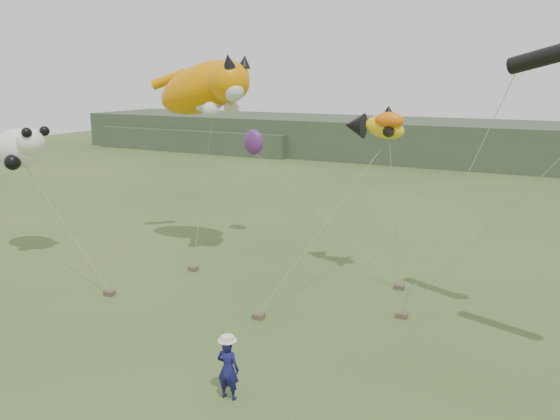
{
  "coord_description": "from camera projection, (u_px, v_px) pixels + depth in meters",
  "views": [
    {
      "loc": [
        7.68,
        -12.51,
        8.27
      ],
      "look_at": [
        -0.11,
        3.0,
        4.07
      ],
      "focal_mm": 35.0,
      "sensor_mm": 36.0,
      "label": 1
    }
  ],
  "objects": [
    {
      "name": "panda_kite",
      "position": [
        21.0,
        148.0,
        24.58
      ],
      "size": [
        3.14,
        2.03,
        1.95
      ],
      "color": "white",
      "rests_on": "ground"
    },
    {
      "name": "headland",
      "position": [
        436.0,
        142.0,
        55.89
      ],
      "size": [
        90.0,
        13.0,
        4.0
      ],
      "color": "#2D3D28",
      "rests_on": "ground"
    },
    {
      "name": "festival_attendant",
      "position": [
        228.0,
        369.0,
        14.31
      ],
      "size": [
        0.65,
        0.46,
        1.69
      ],
      "primitive_type": "imported",
      "rotation": [
        0.0,
        0.0,
        3.22
      ],
      "color": "#151550",
      "rests_on": "ground"
    },
    {
      "name": "ground",
      "position": [
        238.0,
        365.0,
        16.16
      ],
      "size": [
        120.0,
        120.0,
        0.0
      ],
      "primitive_type": "plane",
      "color": "#385123",
      "rests_on": "ground"
    },
    {
      "name": "misc_kites",
      "position": [
        291.0,
        136.0,
        25.27
      ],
      "size": [
        8.98,
        4.13,
        2.56
      ],
      "color": "#E06009",
      "rests_on": "ground"
    },
    {
      "name": "sandbag_anchors",
      "position": [
        269.0,
        294.0,
        21.19
      ],
      "size": [
        11.15,
        6.04,
        0.2
      ],
      "color": "brown",
      "rests_on": "ground"
    },
    {
      "name": "cat_kite",
      "position": [
        209.0,
        87.0,
        24.28
      ],
      "size": [
        6.23,
        3.33,
        3.44
      ],
      "color": "orange",
      "rests_on": "ground"
    },
    {
      "name": "fish_kite",
      "position": [
        374.0,
        126.0,
        21.37
      ],
      "size": [
        2.59,
        1.75,
        1.41
      ],
      "color": "yellow",
      "rests_on": "ground"
    }
  ]
}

